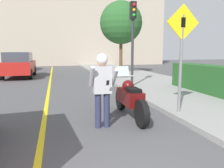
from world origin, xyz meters
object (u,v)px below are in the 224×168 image
object	(u,v)px
motorcycle	(130,98)
crossing_sign	(182,49)
street_tree	(121,23)
parked_car_red	(19,65)
person_biker	(102,83)
traffic_light	(133,28)
parked_car_blue	(19,61)

from	to	relation	value
motorcycle	crossing_sign	world-z (taller)	crossing_sign
street_tree	parked_car_red	xyz separation A→B (m)	(-7.13, -0.03, -2.94)
person_biker	crossing_sign	size ratio (longest dim) A/B	0.61
person_biker	street_tree	distance (m)	11.98
crossing_sign	parked_car_red	bearing A→B (deg)	117.31
street_tree	traffic_light	bearing A→B (deg)	-102.11
motorcycle	parked_car_blue	xyz separation A→B (m)	(-5.07, 16.36, 0.35)
parked_car_red	street_tree	bearing A→B (deg)	0.25
crossing_sign	street_tree	xyz separation A→B (m)	(1.62, 10.69, 2.00)
motorcycle	parked_car_blue	size ratio (longest dim) A/B	0.54
traffic_light	parked_car_red	world-z (taller)	traffic_light
motorcycle	crossing_sign	distance (m)	1.85
crossing_sign	parked_car_red	world-z (taller)	crossing_sign
traffic_light	parked_car_red	xyz separation A→B (m)	(-5.79, 6.18, -1.90)
crossing_sign	traffic_light	size ratio (longest dim) A/B	0.73
person_biker	parked_car_blue	world-z (taller)	person_biker
motorcycle	traffic_light	world-z (taller)	traffic_light
person_biker	traffic_light	bearing A→B (deg)	63.02
person_biker	parked_car_blue	xyz separation A→B (m)	(-4.21, 16.96, -0.17)
motorcycle	parked_car_blue	world-z (taller)	parked_car_blue
person_biker	street_tree	xyz separation A→B (m)	(3.78, 11.02, 2.78)
person_biker	parked_car_blue	size ratio (longest dim) A/B	0.40
crossing_sign	traffic_light	xyz separation A→B (m)	(0.29, 4.48, 0.96)
person_biker	street_tree	size ratio (longest dim) A/B	0.32
traffic_light	crossing_sign	bearing A→B (deg)	-93.72
motorcycle	person_biker	world-z (taller)	person_biker
crossing_sign	traffic_light	distance (m)	4.59
street_tree	parked_car_blue	distance (m)	10.38
motorcycle	street_tree	xyz separation A→B (m)	(2.92, 10.42, 3.29)
parked_car_blue	motorcycle	bearing A→B (deg)	-72.80
street_tree	parked_car_red	size ratio (longest dim) A/B	1.25
crossing_sign	traffic_light	world-z (taller)	traffic_light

